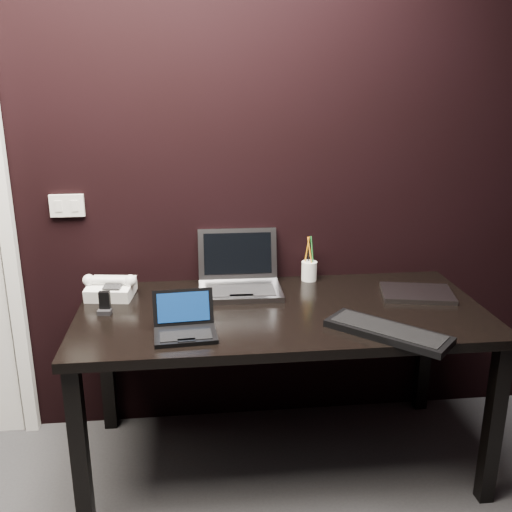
{
  "coord_description": "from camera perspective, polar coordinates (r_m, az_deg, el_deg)",
  "views": [
    {
      "loc": [
        -0.05,
        -0.79,
        1.66
      ],
      "look_at": [
        0.19,
        1.35,
        0.99
      ],
      "focal_mm": 40.0,
      "sensor_mm": 36.0,
      "label": 1
    }
  ],
  "objects": [
    {
      "name": "wall_back",
      "position": [
        2.62,
        -5.17,
        9.26
      ],
      "size": [
        4.0,
        0.0,
        4.0
      ],
      "primitive_type": "plane",
      "rotation": [
        1.57,
        0.0,
        0.0
      ],
      "color": "black",
      "rests_on": "ground"
    },
    {
      "name": "wall_switch",
      "position": [
        2.7,
        -18.38,
        4.8
      ],
      "size": [
        0.15,
        0.02,
        0.1
      ],
      "color": "silver",
      "rests_on": "wall_back"
    },
    {
      "name": "ext_keyboard",
      "position": [
        2.22,
        13.03,
        -7.37
      ],
      "size": [
        0.45,
        0.44,
        0.03
      ],
      "color": "black",
      "rests_on": "desk"
    },
    {
      "name": "desk_phone",
      "position": [
        2.59,
        -14.33,
        -3.12
      ],
      "size": [
        0.24,
        0.2,
        0.12
      ],
      "color": "white",
      "rests_on": "desk"
    },
    {
      "name": "mobile_phone",
      "position": [
        2.42,
        -14.89,
        -4.79
      ],
      "size": [
        0.06,
        0.05,
        0.09
      ],
      "color": "black",
      "rests_on": "desk"
    },
    {
      "name": "silver_laptop",
      "position": [
        2.59,
        -1.67,
        -2.44
      ],
      "size": [
        0.37,
        0.34,
        0.25
      ],
      "color": "gray",
      "rests_on": "desk"
    },
    {
      "name": "netbook",
      "position": [
        2.18,
        -7.13,
        -7.05
      ],
      "size": [
        0.25,
        0.22,
        0.15
      ],
      "color": "black",
      "rests_on": "desk"
    },
    {
      "name": "pen_cup",
      "position": [
        2.73,
        5.34,
        -1.4
      ],
      "size": [
        0.1,
        0.1,
        0.22
      ],
      "color": "white",
      "rests_on": "desk"
    },
    {
      "name": "desk",
      "position": [
        2.44,
        2.58,
        -6.97
      ],
      "size": [
        1.7,
        0.8,
        0.74
      ],
      "color": "black",
      "rests_on": "ground"
    },
    {
      "name": "closed_laptop",
      "position": [
        2.64,
        15.81,
        -3.61
      ],
      "size": [
        0.35,
        0.28,
        0.02
      ],
      "color": "#9FA0A5",
      "rests_on": "desk"
    }
  ]
}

